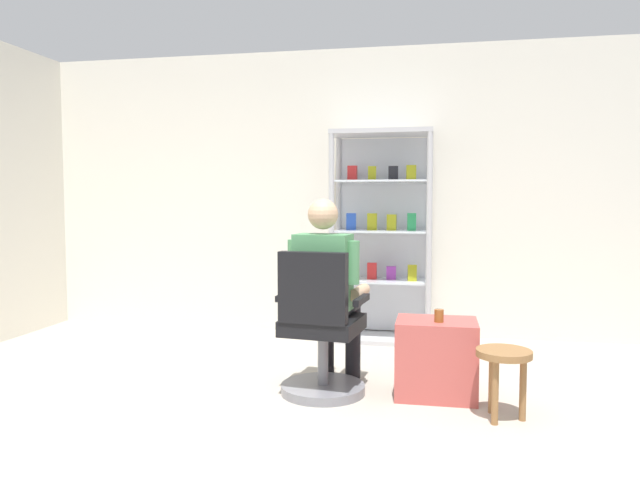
% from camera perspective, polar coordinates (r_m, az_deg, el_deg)
% --- Properties ---
extents(ground_plane, '(7.20, 7.20, 0.00)m').
position_cam_1_polar(ground_plane, '(3.08, -7.03, -20.83)').
color(ground_plane, '#B2A899').
extents(back_wall, '(6.00, 0.10, 2.70)m').
position_cam_1_polar(back_wall, '(5.72, 2.21, 4.56)').
color(back_wall, silver).
rests_on(back_wall, ground).
extents(display_cabinet_main, '(0.90, 0.45, 1.90)m').
position_cam_1_polar(display_cabinet_main, '(5.45, 5.98, 0.51)').
color(display_cabinet_main, '#B7B7BC').
rests_on(display_cabinet_main, ground).
extents(office_chair, '(0.59, 0.56, 0.96)m').
position_cam_1_polar(office_chair, '(3.91, 0.04, -9.25)').
color(office_chair, slate).
rests_on(office_chair, ground).
extents(seated_shopkeeper, '(0.52, 0.60, 1.29)m').
position_cam_1_polar(seated_shopkeeper, '(4.01, 0.76, -4.31)').
color(seated_shopkeeper, black).
rests_on(seated_shopkeeper, ground).
extents(storage_crate, '(0.52, 0.39, 0.50)m').
position_cam_1_polar(storage_crate, '(4.01, 11.10, -11.09)').
color(storage_crate, '#B24C47').
rests_on(storage_crate, ground).
extents(tea_glass, '(0.06, 0.06, 0.08)m').
position_cam_1_polar(tea_glass, '(3.89, 11.36, -7.15)').
color(tea_glass, brown).
rests_on(tea_glass, storage_crate).
extents(wooden_stool, '(0.32, 0.32, 0.41)m').
position_cam_1_polar(wooden_stool, '(3.69, 17.24, -11.29)').
color(wooden_stool, olive).
rests_on(wooden_stool, ground).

